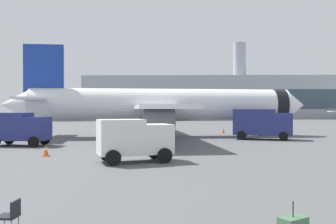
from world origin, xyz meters
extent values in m
cylinder|color=white|center=(-1.69, 40.41, 3.70)|extent=(30.23, 8.07, 3.80)
cone|color=white|center=(14.34, 42.74, 3.70)|extent=(2.89, 3.92, 3.61)
cone|color=white|center=(-18.11, 38.03, 3.70)|extent=(3.66, 3.84, 3.42)
cylinder|color=black|center=(12.17, 42.42, 3.70)|extent=(1.94, 4.04, 3.88)
cube|color=white|center=(-3.83, 48.19, 3.40)|extent=(7.05, 16.52, 0.36)
cube|color=white|center=(-1.53, 32.35, 3.40)|extent=(7.05, 16.52, 0.36)
cylinder|color=gray|center=(-3.47, 45.71, 2.10)|extent=(3.48, 2.64, 2.20)
cylinder|color=gray|center=(-1.89, 34.83, 2.10)|extent=(3.48, 2.64, 2.20)
cube|color=#193899|center=(-15.05, 38.47, 7.30)|extent=(4.41, 0.99, 6.40)
cube|color=white|center=(-16.00, 41.57, 4.30)|extent=(3.43, 6.31, 0.24)
cube|color=white|center=(-15.08, 35.24, 4.30)|extent=(3.43, 6.31, 0.24)
cylinder|color=black|center=(10.19, 42.14, 0.90)|extent=(0.36, 0.36, 1.80)
cylinder|color=black|center=(-4.01, 42.50, 0.90)|extent=(0.44, 0.44, 1.80)
cylinder|color=black|center=(-3.32, 37.75, 0.90)|extent=(0.44, 0.44, 1.80)
cube|color=navy|center=(-12.14, 29.27, 1.52)|extent=(1.81, 2.30, 2.04)
cube|color=#1E232D|center=(-11.43, 29.23, 2.00)|extent=(0.20, 1.98, 0.84)
cube|color=navy|center=(-14.54, 29.41, 1.70)|extent=(3.24, 2.38, 2.40)
cylinder|color=black|center=(-11.96, 30.41, 0.45)|extent=(0.91, 0.27, 0.90)
cylinder|color=black|center=(-12.09, 28.12, 0.45)|extent=(0.91, 0.27, 0.90)
cylinder|color=black|center=(-15.31, 30.61, 0.45)|extent=(0.91, 0.27, 0.90)
cube|color=navy|center=(11.12, 36.10, 1.64)|extent=(2.22, 2.74, 2.29)
cube|color=#1E232D|center=(11.81, 35.93, 2.18)|extent=(0.61, 2.11, 0.95)
cube|color=navy|center=(8.21, 36.85, 1.85)|extent=(4.78, 3.40, 2.70)
cylinder|color=black|center=(11.37, 37.33, 0.45)|extent=(0.93, 0.44, 0.90)
cylinder|color=black|center=(10.75, 34.91, 0.45)|extent=(0.93, 0.44, 0.90)
cylinder|color=black|center=(7.30, 38.37, 0.45)|extent=(0.93, 0.44, 0.90)
cylinder|color=black|center=(6.68, 35.95, 0.45)|extent=(0.93, 0.44, 0.90)
cube|color=white|center=(-1.33, 20.33, 1.39)|extent=(2.36, 2.50, 1.78)
cube|color=#1E232D|center=(-0.63, 20.60, 1.81)|extent=(0.72, 1.71, 0.74)
cube|color=white|center=(-3.38, 19.55, 1.55)|extent=(3.18, 2.81, 2.10)
cylinder|color=black|center=(-1.49, 21.39, 0.45)|extent=(0.92, 0.53, 0.90)
cylinder|color=black|center=(-0.75, 19.43, 0.45)|extent=(0.92, 0.53, 0.90)
cylinder|color=black|center=(-4.37, 20.29, 0.45)|extent=(0.92, 0.53, 0.90)
cylinder|color=black|center=(-3.63, 18.33, 0.45)|extent=(0.92, 0.53, 0.90)
cube|color=#F2590C|center=(-8.96, 22.46, 0.02)|extent=(0.44, 0.44, 0.04)
cone|color=#F2590C|center=(-8.96, 22.46, 0.43)|extent=(0.36, 0.36, 0.79)
cylinder|color=white|center=(-8.96, 22.46, 0.47)|extent=(0.23, 0.23, 0.10)
cube|color=#F2590C|center=(-4.02, 52.08, 0.02)|extent=(0.44, 0.44, 0.04)
cone|color=#F2590C|center=(-4.02, 52.08, 0.36)|extent=(0.36, 0.36, 0.64)
cylinder|color=white|center=(-4.02, 52.08, 0.39)|extent=(0.23, 0.23, 0.10)
cube|color=#F2590C|center=(6.24, 47.20, 0.02)|extent=(0.44, 0.44, 0.04)
cone|color=#F2590C|center=(6.24, 47.20, 0.38)|extent=(0.36, 0.36, 0.67)
cylinder|color=white|center=(6.24, 47.20, 0.41)|extent=(0.23, 0.23, 0.10)
cylinder|color=black|center=(2.64, 6.30, 0.92)|extent=(0.02, 0.02, 0.36)
cube|color=black|center=(-4.37, 7.16, 0.44)|extent=(0.50, 0.50, 0.06)
cube|color=black|center=(-4.16, 7.15, 0.66)|extent=(0.07, 0.48, 0.40)
cylinder|color=#999EA5|center=(-4.55, 7.36, 0.22)|extent=(0.04, 0.04, 0.44)
cylinder|color=#999EA5|center=(-4.17, 7.35, 0.22)|extent=(0.04, 0.04, 0.44)
cube|color=#9EA3AD|center=(20.00, 126.18, 7.24)|extent=(103.87, 16.41, 14.47)
cube|color=#334756|center=(20.00, 117.93, 6.51)|extent=(98.68, 0.10, 6.51)
cylinder|color=#9EA3AD|center=(21.93, 126.18, 20.47)|extent=(4.40, 4.40, 12.00)
camera|label=1|loc=(-0.01, -2.05, 3.20)|focal=38.85mm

